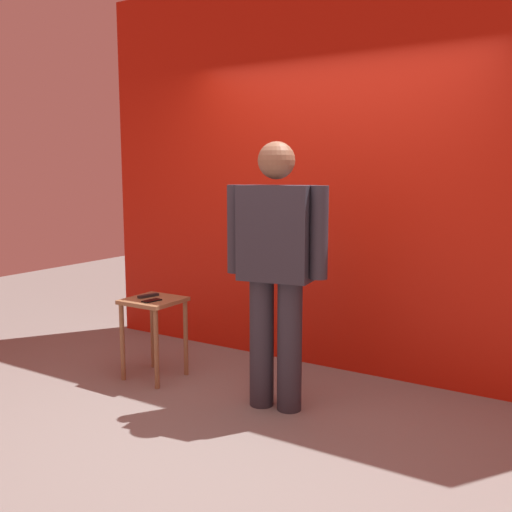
{
  "coord_description": "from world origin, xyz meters",
  "views": [
    {
      "loc": [
        1.87,
        -2.8,
        1.59
      ],
      "look_at": [
        -0.19,
        0.55,
        1.01
      ],
      "focal_mm": 39.92,
      "sensor_mm": 36.0,
      "label": 1
    }
  ],
  "objects_px": {
    "standing_person": "(276,262)",
    "side_table": "(154,316)",
    "cell_phone": "(152,301)",
    "tv_remote": "(148,296)"
  },
  "relations": [
    {
      "from": "standing_person",
      "to": "tv_remote",
      "type": "relative_size",
      "value": 10.53
    },
    {
      "from": "side_table",
      "to": "tv_remote",
      "type": "distance_m",
      "value": 0.17
    },
    {
      "from": "side_table",
      "to": "cell_phone",
      "type": "bearing_deg",
      "value": -56.02
    },
    {
      "from": "standing_person",
      "to": "cell_phone",
      "type": "bearing_deg",
      "value": -176.12
    },
    {
      "from": "cell_phone",
      "to": "tv_remote",
      "type": "relative_size",
      "value": 0.85
    },
    {
      "from": "cell_phone",
      "to": "tv_remote",
      "type": "bearing_deg",
      "value": 152.34
    },
    {
      "from": "cell_phone",
      "to": "tv_remote",
      "type": "height_order",
      "value": "tv_remote"
    },
    {
      "from": "side_table",
      "to": "cell_phone",
      "type": "xyz_separation_m",
      "value": [
        0.05,
        -0.07,
        0.14
      ]
    },
    {
      "from": "cell_phone",
      "to": "side_table",
      "type": "bearing_deg",
      "value": 134.82
    },
    {
      "from": "standing_person",
      "to": "side_table",
      "type": "bearing_deg",
      "value": 179.81
    }
  ]
}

